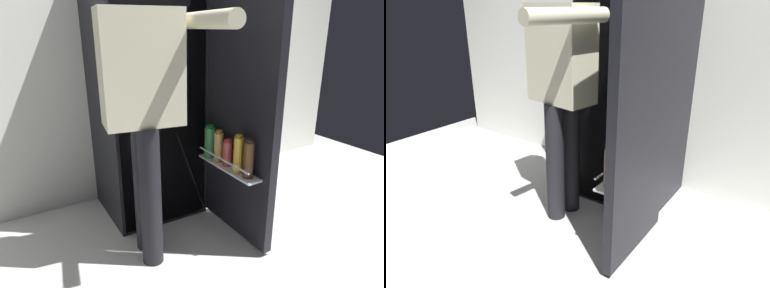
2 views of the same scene
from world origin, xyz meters
TOP-DOWN VIEW (x-y plane):
  - ground_plane at (0.00, 0.00)m, footprint 5.13×5.13m
  - kitchen_wall at (0.00, 0.90)m, footprint 4.40×0.10m
  - refrigerator at (0.03, 0.50)m, footprint 0.70×1.23m
  - person at (-0.23, 0.01)m, footprint 0.53×0.75m

SIDE VIEW (x-z plane):
  - ground_plane at x=0.00m, z-range 0.00..0.00m
  - refrigerator at x=0.03m, z-range 0.00..1.74m
  - person at x=-0.23m, z-range 0.16..1.78m
  - kitchen_wall at x=0.00m, z-range 0.00..2.51m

